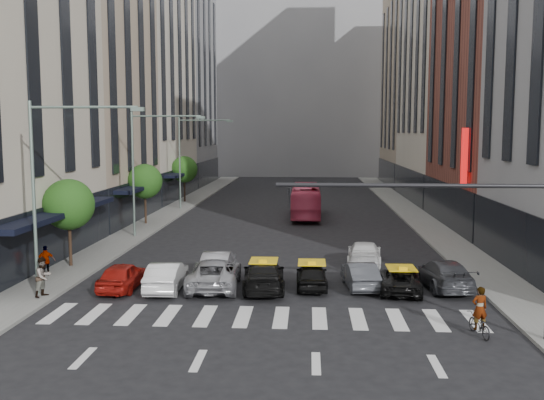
% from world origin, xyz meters
% --- Properties ---
extents(ground, '(160.00, 160.00, 0.00)m').
position_xyz_m(ground, '(0.00, 0.00, 0.00)').
color(ground, black).
rests_on(ground, ground).
extents(sidewalk_left, '(3.00, 96.00, 0.15)m').
position_xyz_m(sidewalk_left, '(-11.50, 30.00, 0.07)').
color(sidewalk_left, slate).
rests_on(sidewalk_left, ground).
extents(sidewalk_right, '(3.00, 96.00, 0.15)m').
position_xyz_m(sidewalk_right, '(11.50, 30.00, 0.07)').
color(sidewalk_right, slate).
rests_on(sidewalk_right, ground).
extents(building_left_b, '(8.00, 16.00, 24.00)m').
position_xyz_m(building_left_b, '(-17.00, 28.00, 12.00)').
color(building_left_b, tan).
rests_on(building_left_b, ground).
extents(building_left_c, '(8.00, 20.00, 36.00)m').
position_xyz_m(building_left_c, '(-17.00, 46.00, 18.00)').
color(building_left_c, beige).
rests_on(building_left_c, ground).
extents(building_left_d, '(8.00, 18.00, 30.00)m').
position_xyz_m(building_left_d, '(-17.00, 65.00, 15.00)').
color(building_left_d, gray).
rests_on(building_left_d, ground).
extents(building_right_b, '(8.00, 18.00, 26.00)m').
position_xyz_m(building_right_b, '(17.00, 27.00, 13.00)').
color(building_right_b, brown).
rests_on(building_right_b, ground).
extents(building_right_c, '(8.00, 20.00, 40.00)m').
position_xyz_m(building_right_c, '(17.00, 46.00, 20.00)').
color(building_right_c, beige).
rests_on(building_right_c, ground).
extents(building_right_d, '(8.00, 18.00, 28.00)m').
position_xyz_m(building_right_d, '(17.00, 65.00, 14.00)').
color(building_right_d, tan).
rests_on(building_right_d, ground).
extents(building_far, '(30.00, 10.00, 36.00)m').
position_xyz_m(building_far, '(0.00, 85.00, 18.00)').
color(building_far, gray).
rests_on(building_far, ground).
extents(tree_near, '(2.88, 2.88, 4.95)m').
position_xyz_m(tree_near, '(-11.80, 10.00, 3.65)').
color(tree_near, black).
rests_on(tree_near, sidewalk_left).
extents(tree_mid, '(2.88, 2.88, 4.95)m').
position_xyz_m(tree_mid, '(-11.80, 26.00, 3.65)').
color(tree_mid, black).
rests_on(tree_mid, sidewalk_left).
extents(tree_far, '(2.88, 2.88, 4.95)m').
position_xyz_m(tree_far, '(-11.80, 42.00, 3.65)').
color(tree_far, black).
rests_on(tree_far, sidewalk_left).
extents(streetlamp_near, '(5.38, 0.25, 9.00)m').
position_xyz_m(streetlamp_near, '(-10.04, 4.00, 5.90)').
color(streetlamp_near, gray).
rests_on(streetlamp_near, sidewalk_left).
extents(streetlamp_mid, '(5.38, 0.25, 9.00)m').
position_xyz_m(streetlamp_mid, '(-10.04, 20.00, 5.90)').
color(streetlamp_mid, gray).
rests_on(streetlamp_mid, sidewalk_left).
extents(streetlamp_far, '(5.38, 0.25, 9.00)m').
position_xyz_m(streetlamp_far, '(-10.04, 36.00, 5.90)').
color(streetlamp_far, gray).
rests_on(streetlamp_far, sidewalk_left).
extents(traffic_signal, '(10.10, 0.20, 6.00)m').
position_xyz_m(traffic_signal, '(7.69, -1.00, 4.47)').
color(traffic_signal, black).
rests_on(traffic_signal, ground).
extents(liberty_sign, '(0.30, 0.70, 4.00)m').
position_xyz_m(liberty_sign, '(12.60, 20.00, 6.00)').
color(liberty_sign, red).
rests_on(liberty_sign, ground).
extents(car_red, '(1.72, 4.07, 1.37)m').
position_xyz_m(car_red, '(-7.40, 5.50, 0.69)').
color(car_red, '#9E140E').
rests_on(car_red, ground).
extents(car_white_front, '(1.65, 4.36, 1.42)m').
position_xyz_m(car_white_front, '(-5.20, 5.51, 0.71)').
color(car_white_front, silver).
rests_on(car_white_front, ground).
extents(car_silver, '(2.71, 5.40, 1.47)m').
position_xyz_m(car_silver, '(-2.93, 6.11, 0.73)').
color(car_silver, '#ABABB0').
rests_on(car_silver, ground).
extents(taxi_left, '(2.34, 5.08, 1.44)m').
position_xyz_m(taxi_left, '(-0.45, 5.89, 0.72)').
color(taxi_left, black).
rests_on(taxi_left, ground).
extents(taxi_center, '(1.60, 3.79, 1.28)m').
position_xyz_m(taxi_center, '(1.90, 6.34, 0.64)').
color(taxi_center, black).
rests_on(taxi_center, ground).
extents(car_grey_mid, '(1.77, 4.13, 1.32)m').
position_xyz_m(car_grey_mid, '(4.30, 6.56, 0.66)').
color(car_grey_mid, '#44464C').
rests_on(car_grey_mid, ground).
extents(taxi_right, '(2.45, 4.40, 1.17)m').
position_xyz_m(taxi_right, '(6.22, 5.89, 0.58)').
color(taxi_right, black).
rests_on(taxi_right, ground).
extents(car_grey_curb, '(2.46, 5.11, 1.44)m').
position_xyz_m(car_grey_curb, '(8.44, 6.72, 0.72)').
color(car_grey_curb, '#393B40').
rests_on(car_grey_curb, ground).
extents(car_row2_left, '(1.49, 4.19, 1.38)m').
position_xyz_m(car_row2_left, '(-3.12, 8.70, 0.69)').
color(car_row2_left, '#9A999E').
rests_on(car_row2_left, ground).
extents(car_row2_right, '(2.35, 4.87, 1.37)m').
position_xyz_m(car_row2_right, '(4.99, 11.87, 0.68)').
color(car_row2_right, white).
rests_on(car_row2_right, ground).
extents(bus, '(2.51, 10.65, 2.97)m').
position_xyz_m(bus, '(1.49, 31.55, 1.48)').
color(bus, '#D03D5E').
rests_on(bus, ground).
extents(motorcycle, '(0.89, 1.74, 0.87)m').
position_xyz_m(motorcycle, '(8.23, -0.36, 0.44)').
color(motorcycle, black).
rests_on(motorcycle, ground).
extents(rider, '(0.68, 0.51, 1.67)m').
position_xyz_m(rider, '(8.23, -0.36, 1.70)').
color(rider, gray).
rests_on(rider, motorcycle).
extents(pedestrian_near, '(0.96, 1.08, 1.84)m').
position_xyz_m(pedestrian_near, '(-10.50, 3.54, 1.07)').
color(pedestrian_near, gray).
rests_on(pedestrian_near, sidewalk_left).
extents(pedestrian_far, '(1.02, 0.70, 1.60)m').
position_xyz_m(pedestrian_far, '(-12.13, 7.50, 0.95)').
color(pedestrian_far, gray).
rests_on(pedestrian_far, sidewalk_left).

